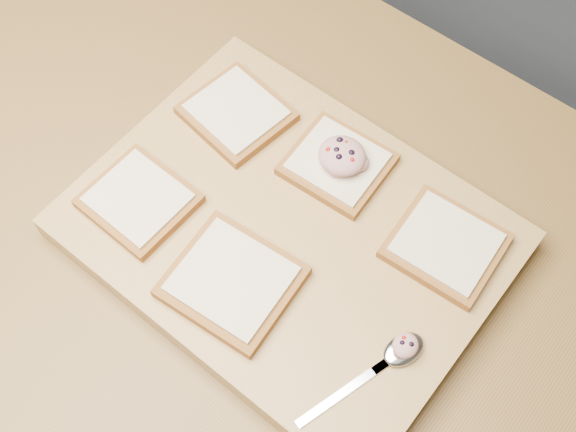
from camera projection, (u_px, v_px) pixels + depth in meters
name	position (u px, v px, depth m)	size (l,w,h in m)	color
ground	(254.00, 396.00, 1.67)	(4.00, 4.00, 0.00)	#515459
island_counter	(243.00, 330.00, 1.27)	(2.00, 0.80, 0.90)	slate
cutting_board	(288.00, 234.00, 0.84)	(0.47, 0.36, 0.04)	tan
bread_far_left	(237.00, 113.00, 0.89)	(0.13, 0.12, 0.02)	brown
bread_far_center	(337.00, 164.00, 0.85)	(0.12, 0.11, 0.02)	brown
bread_far_right	(446.00, 245.00, 0.80)	(0.12, 0.11, 0.02)	brown
bread_near_left	(139.00, 200.00, 0.83)	(0.12, 0.11, 0.02)	brown
bread_near_center	(232.00, 281.00, 0.78)	(0.14, 0.13, 0.02)	brown
tuna_salad_dollop	(342.00, 156.00, 0.83)	(0.06, 0.05, 0.03)	tan
spoon	(395.00, 356.00, 0.74)	(0.07, 0.16, 0.01)	silver
spoon_salad	(405.00, 345.00, 0.74)	(0.03, 0.03, 0.02)	tan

